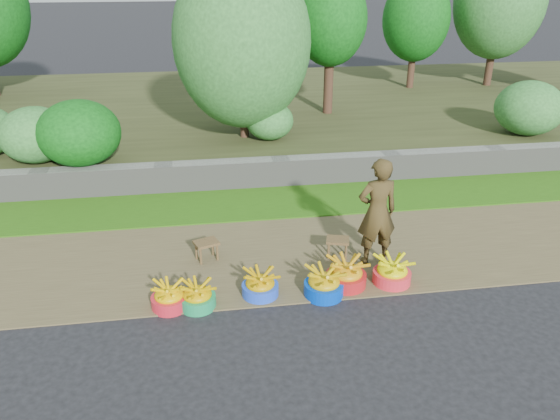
{
  "coord_description": "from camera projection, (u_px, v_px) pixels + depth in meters",
  "views": [
    {
      "loc": [
        -1.51,
        -5.76,
        4.01
      ],
      "look_at": [
        -0.43,
        1.3,
        0.75
      ],
      "focal_mm": 35.0,
      "sensor_mm": 36.0,
      "label": 1
    }
  ],
  "objects": [
    {
      "name": "basin_a",
      "position": [
        169.0,
        297.0,
        6.88
      ],
      "size": [
        0.46,
        0.46,
        0.35
      ],
      "color": "red",
      "rests_on": "ground"
    },
    {
      "name": "retaining_wall",
      "position": [
        280.0,
        172.0,
        10.63
      ],
      "size": [
        80.0,
        0.35,
        0.55
      ],
      "primitive_type": "cube",
      "color": "slate",
      "rests_on": "ground"
    },
    {
      "name": "vegetation",
      "position": [
        108.0,
        30.0,
        12.91
      ],
      "size": [
        23.62,
        8.47,
        4.09
      ],
      "color": "#382418",
      "rests_on": "earth_bank"
    },
    {
      "name": "vendor_woman",
      "position": [
        377.0,
        212.0,
        7.64
      ],
      "size": [
        0.6,
        0.42,
        1.59
      ],
      "primitive_type": "imported",
      "rotation": [
        0.0,
        0.0,
        3.21
      ],
      "color": "black",
      "rests_on": "dirt_shoulder"
    },
    {
      "name": "earth_bank",
      "position": [
        253.0,
        111.0,
        15.05
      ],
      "size": [
        80.0,
        10.0,
        0.5
      ],
      "primitive_type": "cube",
      "color": "#353A1B",
      "rests_on": "ground"
    },
    {
      "name": "grass_verge",
      "position": [
        287.0,
        201.0,
        9.97
      ],
      "size": [
        80.0,
        1.5,
        0.04
      ],
      "primitive_type": "cube",
      "color": "#2A5E0F",
      "rests_on": "ground"
    },
    {
      "name": "basin_c",
      "position": [
        260.0,
        285.0,
        7.12
      ],
      "size": [
        0.48,
        0.48,
        0.36
      ],
      "color": "blue",
      "rests_on": "ground"
    },
    {
      "name": "basin_e",
      "position": [
        346.0,
        275.0,
        7.32
      ],
      "size": [
        0.55,
        0.55,
        0.41
      ],
      "color": "#A9181B",
      "rests_on": "ground"
    },
    {
      "name": "basin_b",
      "position": [
        197.0,
        296.0,
        6.89
      ],
      "size": [
        0.46,
        0.46,
        0.34
      ],
      "color": "#16884D",
      "rests_on": "ground"
    },
    {
      "name": "basin_f",
      "position": [
        392.0,
        272.0,
        7.39
      ],
      "size": [
        0.52,
        0.52,
        0.39
      ],
      "color": "red",
      "rests_on": "ground"
    },
    {
      "name": "dirt_shoulder",
      "position": [
        309.0,
        254.0,
        8.18
      ],
      "size": [
        80.0,
        2.5,
        0.02
      ],
      "primitive_type": "cube",
      "color": "brown",
      "rests_on": "ground"
    },
    {
      "name": "basin_d",
      "position": [
        324.0,
        284.0,
        7.13
      ],
      "size": [
        0.52,
        0.52,
        0.39
      ],
      "color": "#0036B9",
      "rests_on": "ground"
    },
    {
      "name": "stool_right",
      "position": [
        338.0,
        243.0,
        8.01
      ],
      "size": [
        0.39,
        0.33,
        0.29
      ],
      "rotation": [
        0.0,
        0.0,
        -0.28
      ],
      "color": "brown",
      "rests_on": "dirt_shoulder"
    },
    {
      "name": "stool_left",
      "position": [
        206.0,
        245.0,
        7.92
      ],
      "size": [
        0.4,
        0.36,
        0.3
      ],
      "rotation": [
        0.0,
        0.0,
        0.34
      ],
      "color": "brown",
      "rests_on": "dirt_shoulder"
    },
    {
      "name": "ground_plane",
      "position": [
        328.0,
        302.0,
        7.06
      ],
      "size": [
        120.0,
        120.0,
        0.0
      ],
      "primitive_type": "plane",
      "color": "black",
      "rests_on": "ground"
    }
  ]
}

